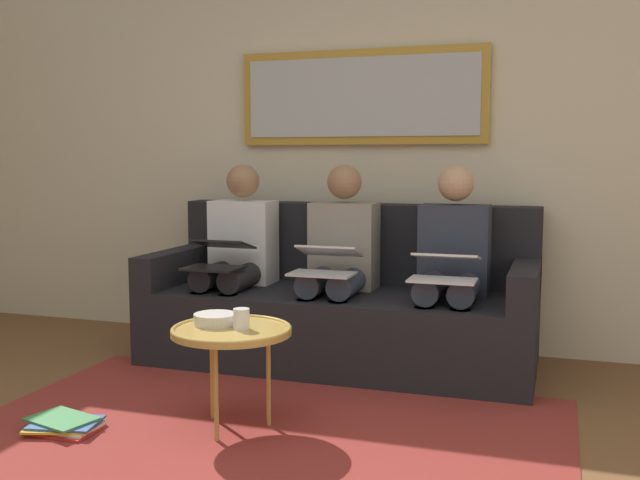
# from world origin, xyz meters

# --- Properties ---
(wall_rear) EXTENTS (6.00, 0.12, 2.60)m
(wall_rear) POSITION_xyz_m (0.00, -2.60, 1.30)
(wall_rear) COLOR beige
(wall_rear) RESTS_ON ground_plane
(area_rug) EXTENTS (2.60, 1.80, 0.01)m
(area_rug) POSITION_xyz_m (0.00, -0.85, 0.00)
(area_rug) COLOR maroon
(area_rug) RESTS_ON ground_plane
(couch) EXTENTS (2.20, 0.90, 0.90)m
(couch) POSITION_xyz_m (0.00, -2.12, 0.31)
(couch) COLOR black
(couch) RESTS_ON ground_plane
(framed_mirror) EXTENTS (1.56, 0.05, 0.58)m
(framed_mirror) POSITION_xyz_m (0.00, -2.51, 1.55)
(framed_mirror) COLOR #B7892D
(coffee_table) EXTENTS (0.52, 0.52, 0.46)m
(coffee_table) POSITION_xyz_m (0.14, -0.90, 0.43)
(coffee_table) COLOR tan
(coffee_table) RESTS_ON ground_plane
(cup) EXTENTS (0.07, 0.07, 0.09)m
(cup) POSITION_xyz_m (0.09, -0.90, 0.49)
(cup) COLOR silver
(cup) RESTS_ON coffee_table
(bowl) EXTENTS (0.19, 0.19, 0.05)m
(bowl) POSITION_xyz_m (0.24, -0.94, 0.47)
(bowl) COLOR beige
(bowl) RESTS_ON coffee_table
(person_left) EXTENTS (0.38, 0.58, 1.14)m
(person_left) POSITION_xyz_m (-0.64, -2.05, 0.61)
(person_left) COLOR #2D3342
(person_left) RESTS_ON couch
(laptop_white) EXTENTS (0.34, 0.32, 0.14)m
(laptop_white) POSITION_xyz_m (-0.64, -1.80, 0.63)
(laptop_white) COLOR white
(person_middle) EXTENTS (0.38, 0.58, 1.14)m
(person_middle) POSITION_xyz_m (0.00, -2.05, 0.61)
(person_middle) COLOR gray
(person_middle) RESTS_ON couch
(laptop_silver) EXTENTS (0.34, 0.34, 0.15)m
(laptop_silver) POSITION_xyz_m (0.00, -1.81, 0.63)
(laptop_silver) COLOR silver
(person_right) EXTENTS (0.38, 0.58, 1.14)m
(person_right) POSITION_xyz_m (0.64, -2.05, 0.61)
(person_right) COLOR silver
(person_right) RESTS_ON couch
(laptop_black) EXTENTS (0.31, 0.38, 0.16)m
(laptop_black) POSITION_xyz_m (0.64, -1.81, 0.63)
(laptop_black) COLOR black
(magazine_stack) EXTENTS (0.34, 0.29, 0.05)m
(magazine_stack) POSITION_xyz_m (0.82, -0.64, 0.03)
(magazine_stack) COLOR red
(magazine_stack) RESTS_ON ground_plane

